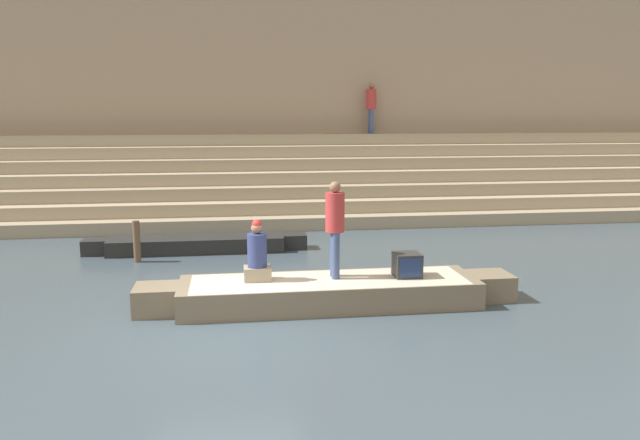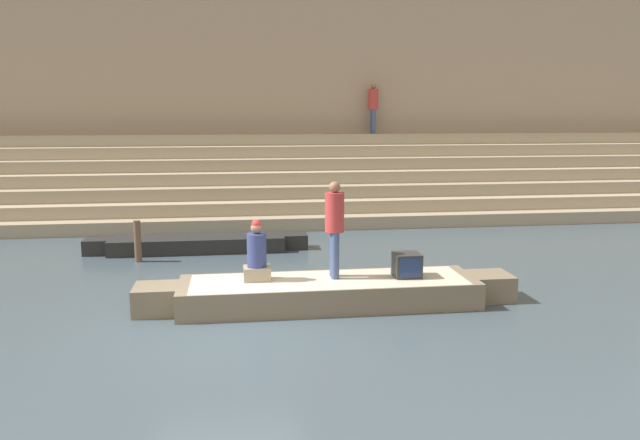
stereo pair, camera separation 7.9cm
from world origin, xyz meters
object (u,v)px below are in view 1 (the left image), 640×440
person_rowing (257,256)px  rowboat_main (329,292)px  person_on_steps (371,105)px  tv_set (407,265)px  moored_boat_shore (197,243)px  mooring_post (137,241)px  person_standing (335,223)px

person_rowing → rowboat_main: bearing=-21.4°
rowboat_main → person_on_steps: 12.31m
tv_set → moored_boat_shore: tv_set is taller
rowboat_main → mooring_post: mooring_post is taller
moored_boat_shore → person_on_steps: bearing=44.7°
person_rowing → tv_set: size_ratio=2.30×
rowboat_main → mooring_post: bearing=137.2°
person_rowing → moored_boat_shore: person_rowing is taller
person_rowing → mooring_post: (-2.68, 3.81, -0.44)m
tv_set → moored_boat_shore: (-4.11, 4.92, -0.50)m
rowboat_main → person_on_steps: bearing=75.7°
rowboat_main → mooring_post: 5.61m
moored_boat_shore → person_standing: bearing=-62.4°
person_standing → tv_set: (1.34, -0.12, -0.81)m
tv_set → moored_boat_shore: size_ratio=0.09×
person_standing → mooring_post: size_ratio=1.80×
person_standing → moored_boat_shore: (-2.77, 4.79, -1.32)m
rowboat_main → moored_boat_shore: rowboat_main is taller
moored_boat_shore → person_on_steps: (5.94, 6.39, 3.56)m
tv_set → person_on_steps: bearing=82.4°
mooring_post → rowboat_main: bearing=-44.7°
person_rowing → mooring_post: 4.68m
person_standing → mooring_post: (-4.11, 3.81, -1.02)m
moored_boat_shore → person_on_steps: 9.42m
rowboat_main → person_standing: 1.27m
tv_set → mooring_post: (-5.45, 3.93, -0.21)m
rowboat_main → person_rowing: person_rowing is taller
person_rowing → person_on_steps: size_ratio=0.63×
rowboat_main → mooring_post: (-3.98, 3.95, 0.24)m
rowboat_main → person_standing: bearing=50.0°
person_rowing → person_standing: bearing=-15.2°
rowboat_main → tv_set: bearing=2.6°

